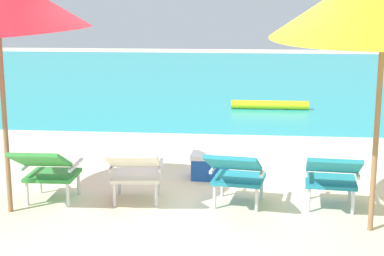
% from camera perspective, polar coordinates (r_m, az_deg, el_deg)
% --- Properties ---
extents(ground_plane, '(40.00, 40.00, 0.00)m').
position_cam_1_polar(ground_plane, '(10.25, 2.13, 0.20)').
color(ground_plane, beige).
extents(ocean_band, '(40.00, 18.00, 0.01)m').
position_cam_1_polar(ocean_band, '(18.47, 3.79, 5.37)').
color(ocean_band, '#28B2B7').
rests_on(ocean_band, ground_plane).
extents(swim_buoy, '(1.60, 0.18, 0.18)m').
position_cam_1_polar(swim_buoy, '(12.04, 7.74, 2.30)').
color(swim_buoy, yellow).
rests_on(swim_buoy, ocean_band).
extents(lounge_chair_far_left, '(0.56, 0.89, 0.68)m').
position_cam_1_polar(lounge_chair_far_left, '(6.25, -14.22, -3.93)').
color(lounge_chair_far_left, '#338E3D').
rests_on(lounge_chair_far_left, ground_plane).
extents(lounge_chair_near_left, '(0.62, 0.92, 0.68)m').
position_cam_1_polar(lounge_chair_near_left, '(6.07, -5.69, -4.09)').
color(lounge_chair_near_left, silver).
rests_on(lounge_chair_near_left, ground_plane).
extents(lounge_chair_near_right, '(0.65, 0.94, 0.68)m').
position_cam_1_polar(lounge_chair_near_right, '(5.95, 4.44, -4.39)').
color(lounge_chair_near_right, teal).
rests_on(lounge_chair_near_right, ground_plane).
extents(lounge_chair_far_right, '(0.61, 0.92, 0.68)m').
position_cam_1_polar(lounge_chair_far_right, '(6.01, 13.75, -4.53)').
color(lounge_chair_far_right, teal).
rests_on(lounge_chair_far_right, ground_plane).
extents(cooler_box, '(0.48, 0.33, 0.32)m').
position_cam_1_polar(cooler_box, '(7.06, 1.85, -3.79)').
color(cooler_box, '#194CA5').
rests_on(cooler_box, ground_plane).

